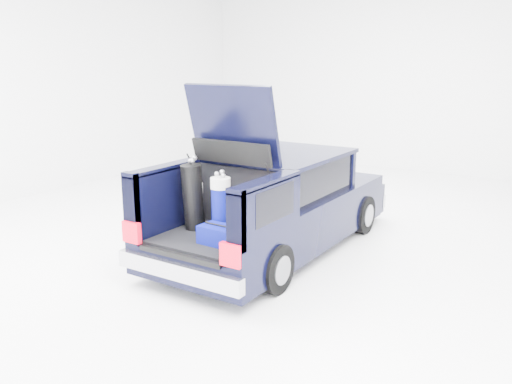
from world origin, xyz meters
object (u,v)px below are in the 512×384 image
Objects in this scene: car at (278,204)px; blue_duffel at (219,235)px; red_suitcase at (258,214)px; blue_golf_bag at (221,206)px; black_golf_bag at (193,197)px.

car is 1.76m from blue_duffel.
blue_golf_bag is (-0.39, -0.27, 0.10)m from red_suitcase.
black_golf_bag reaches higher than red_suitcase.
car is 1.28m from red_suitcase.
red_suitcase is at bearing 71.28° from blue_duffel.
car is 1.50m from blue_golf_bag.
red_suitcase is 0.62m from blue_duffel.
blue_golf_bag is (0.03, -1.47, 0.31)m from car.
black_golf_bag is (-0.44, -1.44, 0.36)m from car.
black_golf_bag is 0.47m from blue_golf_bag.
red_suitcase is 0.48m from blue_golf_bag.
blue_duffel is at bearing -5.11° from black_golf_bag.
car reaches higher than red_suitcase.
blue_golf_bag reaches higher than red_suitcase.
blue_duffel is (0.20, -1.75, 0.04)m from car.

